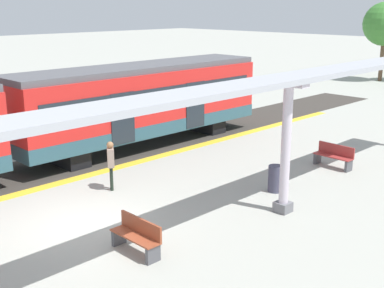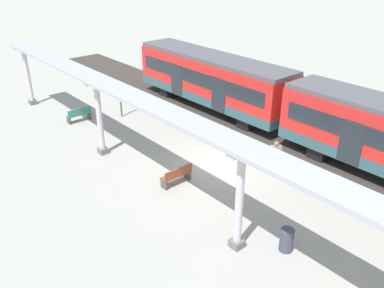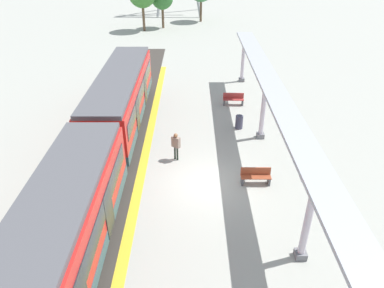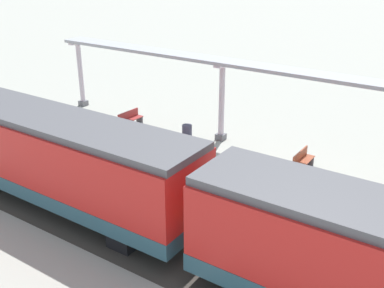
# 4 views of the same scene
# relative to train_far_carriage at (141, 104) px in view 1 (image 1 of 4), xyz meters

# --- Properties ---
(ground_plane) EXTENTS (176.00, 176.00, 0.00)m
(ground_plane) POSITION_rel_train_far_carriage_xyz_m (5.37, -6.48, -1.83)
(ground_plane) COLOR #9FA096
(tactile_edge_strip) EXTENTS (0.47, 36.33, 0.01)m
(tactile_edge_strip) POSITION_rel_train_far_carriage_xyz_m (1.83, -6.48, -1.82)
(tactile_edge_strip) COLOR gold
(tactile_edge_strip) RESTS_ON ground
(train_far_carriage) EXTENTS (2.65, 11.86, 3.48)m
(train_far_carriage) POSITION_rel_train_far_carriage_xyz_m (0.00, 0.00, 0.00)
(train_far_carriage) COLOR red
(train_far_carriage) RESTS_ON ground
(canopy_pillar_third) EXTENTS (1.10, 0.44, 3.85)m
(canopy_pillar_third) POSITION_rel_train_far_carriage_xyz_m (8.70, -1.79, 0.12)
(canopy_pillar_third) COLOR slate
(canopy_pillar_third) RESTS_ON ground
(canopy_beam) EXTENTS (1.20, 29.39, 0.16)m
(canopy_beam) POSITION_rel_train_far_carriage_xyz_m (8.70, -6.41, 2.11)
(canopy_beam) COLOR #A8AAB2
(canopy_beam) RESTS_ON canopy_pillar_nearest
(bench_near_end) EXTENTS (1.52, 0.50, 0.86)m
(bench_near_end) POSITION_rel_train_far_carriage_xyz_m (7.51, 3.12, -1.38)
(bench_near_end) COLOR #9D312F
(bench_near_end) RESTS_ON ground
(bench_far_end) EXTENTS (1.50, 0.45, 0.86)m
(bench_far_end) POSITION_rel_train_far_carriage_xyz_m (7.67, -6.44, -1.38)
(bench_far_end) COLOR brown
(bench_far_end) RESTS_ON ground
(trash_bin) EXTENTS (0.48, 0.48, 0.88)m
(trash_bin) POSITION_rel_train_far_carriage_xyz_m (7.51, -0.57, -1.39)
(trash_bin) COLOR #424156
(trash_bin) RESTS_ON ground
(passenger_waiting_near_edge) EXTENTS (0.51, 0.44, 1.64)m
(passenger_waiting_near_edge) POSITION_rel_train_far_carriage_xyz_m (3.62, -4.26, -0.80)
(passenger_waiting_near_edge) COLOR black
(passenger_waiting_near_edge) RESTS_ON ground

